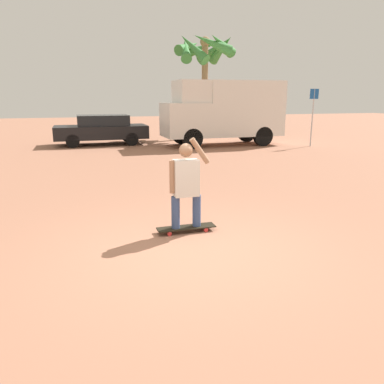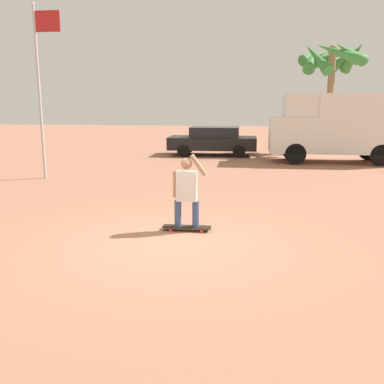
{
  "view_description": "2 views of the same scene",
  "coord_description": "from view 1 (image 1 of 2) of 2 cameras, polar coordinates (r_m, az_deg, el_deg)",
  "views": [
    {
      "loc": [
        -1.5,
        -4.89,
        2.21
      ],
      "look_at": [
        0.48,
        1.49,
        0.52
      ],
      "focal_mm": 35.0,
      "sensor_mm": 36.0,
      "label": 1
    },
    {
      "loc": [
        1.34,
        -7.51,
        2.59
      ],
      "look_at": [
        0.24,
        1.17,
        0.75
      ],
      "focal_mm": 40.0,
      "sensor_mm": 36.0,
      "label": 2
    }
  ],
  "objects": [
    {
      "name": "palm_tree_near_van",
      "position": [
        21.49,
        1.95,
        20.66
      ],
      "size": [
        3.39,
        3.43,
        5.57
      ],
      "color": "#8E704C",
      "rests_on": "ground_plane"
    },
    {
      "name": "camper_van",
      "position": [
        17.94,
        4.94,
        12.3
      ],
      "size": [
        5.55,
        2.04,
        2.94
      ],
      "color": "black",
      "rests_on": "ground_plane"
    },
    {
      "name": "ground_plane",
      "position": [
        5.57,
        -0.14,
        -9.14
      ],
      "size": [
        80.0,
        80.0,
        0.0
      ],
      "primitive_type": "plane",
      "color": "#A36B51"
    },
    {
      "name": "skateboard",
      "position": [
        6.35,
        -0.88,
        -5.45
      ],
      "size": [
        0.99,
        0.25,
        0.09
      ],
      "color": "black",
      "rests_on": "ground_plane"
    },
    {
      "name": "person_skateboarder",
      "position": [
        6.12,
        -0.92,
        1.66
      ],
      "size": [
        0.69,
        0.23,
        1.5
      ],
      "color": "#384C7A",
      "rests_on": "skateboard"
    },
    {
      "name": "street_sign",
      "position": [
        18.23,
        17.95,
        11.8
      ],
      "size": [
        0.44,
        0.06,
        2.58
      ],
      "color": "#B7B7BC",
      "rests_on": "ground_plane"
    },
    {
      "name": "parked_car_black",
      "position": [
        18.57,
        -13.6,
        9.31
      ],
      "size": [
        4.28,
        1.87,
        1.4
      ],
      "color": "black",
      "rests_on": "ground_plane"
    }
  ]
}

